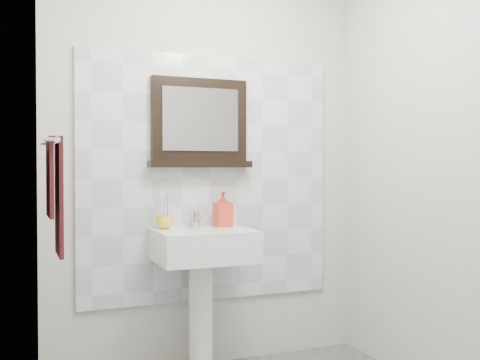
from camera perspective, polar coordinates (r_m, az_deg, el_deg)
name	(u,v)px	position (r m, az deg, el deg)	size (l,w,h in m)	color
back_wall	(209,162)	(3.47, -3.21, 1.83)	(2.00, 0.01, 2.50)	beige
left_wall	(49,158)	(2.19, -18.84, 2.13)	(0.01, 2.20, 2.50)	beige
right_wall	(467,161)	(3.05, 22.09, 1.83)	(0.01, 2.20, 2.50)	beige
splashback	(209,178)	(3.46, -3.14, 0.18)	(1.60, 0.02, 1.50)	silver
pedestal_sink	(203,261)	(3.27, -3.76, -8.24)	(0.55, 0.44, 0.96)	white
toothbrush_cup	(165,222)	(3.30, -7.66, -4.28)	(0.10, 0.10, 0.07)	yellow
toothbrushes	(164,208)	(3.29, -7.73, -2.80)	(0.05, 0.04, 0.21)	white
soap_dispenser	(223,209)	(3.39, -1.75, -2.94)	(0.10, 0.10, 0.21)	red
framed_mirror	(200,125)	(3.42, -4.12, 5.56)	(0.63, 0.11, 0.54)	black
towel_bar	(53,142)	(2.75, -18.43, 3.72)	(0.07, 0.40, 0.03)	silver
hand_towel	(55,187)	(2.75, -18.26, -0.66)	(0.06, 0.30, 0.55)	black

